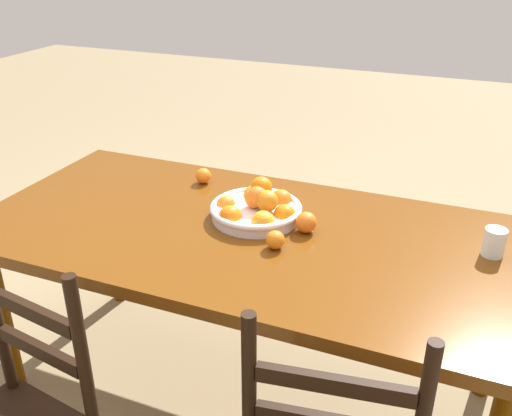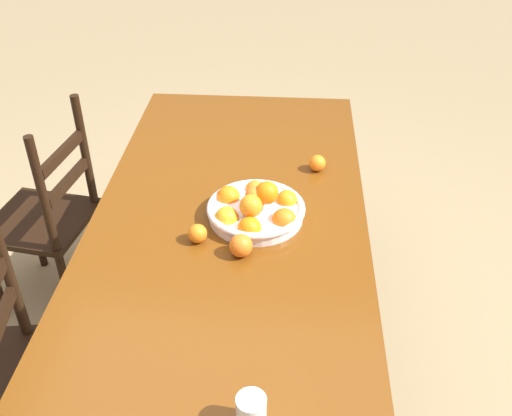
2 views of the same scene
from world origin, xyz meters
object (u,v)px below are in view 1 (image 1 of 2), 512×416
(orange_loose_1, at_px, (306,222))
(drinking_glass, at_px, (494,242))
(orange_loose_0, at_px, (275,240))
(orange_loose_2, at_px, (203,176))
(fruit_bowl, at_px, (257,208))
(dining_table, at_px, (249,247))

(orange_loose_1, xyz_separation_m, drinking_glass, (-0.60, -0.08, 0.01))
(orange_loose_0, height_order, orange_loose_1, orange_loose_1)
(orange_loose_2, height_order, drinking_glass, drinking_glass)
(fruit_bowl, xyz_separation_m, drinking_glass, (-0.80, -0.05, 0.00))
(orange_loose_0, bearing_deg, dining_table, -33.80)
(orange_loose_1, distance_m, drinking_glass, 0.61)
(dining_table, height_order, drinking_glass, drinking_glass)
(orange_loose_0, height_order, orange_loose_2, same)
(dining_table, bearing_deg, orange_loose_1, -162.52)
(drinking_glass, bearing_deg, fruit_bowl, 3.25)
(drinking_glass, bearing_deg, orange_loose_1, 7.36)
(fruit_bowl, xyz_separation_m, orange_loose_0, (-0.14, 0.18, -0.01))
(dining_table, distance_m, fruit_bowl, 0.15)
(orange_loose_2, relative_size, drinking_glass, 0.68)
(dining_table, relative_size, fruit_bowl, 5.86)
(dining_table, height_order, orange_loose_0, orange_loose_0)
(drinking_glass, bearing_deg, dining_table, 9.83)
(orange_loose_0, distance_m, orange_loose_2, 0.61)
(orange_loose_2, bearing_deg, dining_table, 137.58)
(fruit_bowl, bearing_deg, orange_loose_1, 170.50)
(orange_loose_2, bearing_deg, orange_loose_1, 154.75)
(dining_table, distance_m, orange_loose_1, 0.22)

